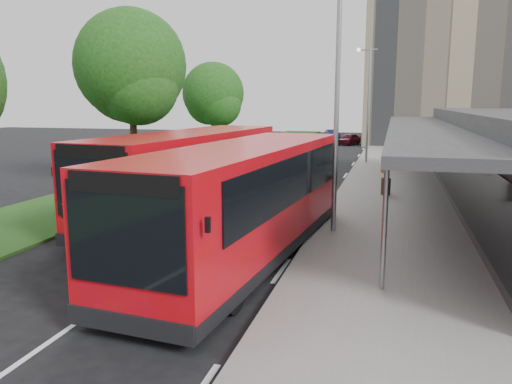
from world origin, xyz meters
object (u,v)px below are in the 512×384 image
(lamp_post_near, at_px, (335,92))
(car_far, at_px, (332,135))
(bollard, at_px, (383,164))
(litter_bin, at_px, (386,186))
(car_near, at_px, (349,139))
(tree_far, at_px, (213,98))
(bus_main, at_px, (246,201))
(tree_mid, at_px, (131,73))
(bus_second, at_px, (190,174))
(lamp_post_far, at_px, (367,97))

(lamp_post_near, xyz_separation_m, car_far, (-5.10, 43.17, -4.13))
(lamp_post_near, bearing_deg, bollard, 84.85)
(litter_bin, bearing_deg, car_far, 100.64)
(bollard, relative_size, car_near, 0.32)
(lamp_post_near, height_order, car_near, lamp_post_near)
(tree_far, bearing_deg, bus_main, -67.76)
(lamp_post_near, distance_m, litter_bin, 8.49)
(car_near, xyz_separation_m, car_far, (-2.56, 6.74, 0.00))
(tree_far, xyz_separation_m, bus_main, (9.08, -22.22, -3.06))
(tree_mid, distance_m, car_far, 37.00)
(bus_main, height_order, bollard, bus_main)
(bus_main, bearing_deg, bus_second, 133.88)
(tree_far, height_order, lamp_post_far, lamp_post_far)
(lamp_post_far, height_order, car_far, lamp_post_far)
(bus_main, relative_size, bus_second, 0.99)
(tree_mid, xyz_separation_m, litter_bin, (12.78, 0.15, -5.31))
(lamp_post_far, xyz_separation_m, litter_bin, (1.66, -12.80, -4.18))
(tree_far, bearing_deg, car_far, 75.97)
(lamp_post_near, distance_m, lamp_post_far, 20.00)
(lamp_post_near, bearing_deg, tree_mid, 147.64)
(litter_bin, bearing_deg, bus_second, -140.81)
(bus_main, bearing_deg, lamp_post_near, 62.60)
(lamp_post_far, xyz_separation_m, car_near, (-2.54, 16.43, -4.13))
(lamp_post_near, height_order, lamp_post_far, same)
(lamp_post_far, height_order, bus_main, lamp_post_far)
(tree_mid, relative_size, bus_second, 0.77)
(litter_bin, distance_m, car_near, 29.53)
(bus_second, distance_m, litter_bin, 9.41)
(lamp_post_near, height_order, car_far, lamp_post_near)
(tree_mid, bearing_deg, bollard, 31.80)
(car_far, bearing_deg, bus_main, -105.02)
(lamp_post_far, xyz_separation_m, car_far, (-5.10, 23.17, -4.13))
(tree_mid, distance_m, tree_far, 12.05)
(tree_mid, relative_size, bus_main, 0.78)
(bus_second, distance_m, car_far, 41.89)
(tree_far, relative_size, car_far, 2.04)
(bus_main, bearing_deg, bollard, 84.80)
(bus_main, height_order, car_far, bus_main)
(bus_second, height_order, litter_bin, bus_second)
(tree_far, bearing_deg, lamp_post_near, -59.71)
(lamp_post_near, xyz_separation_m, bus_main, (-2.04, -3.16, -3.06))
(lamp_post_far, relative_size, bus_second, 0.68)
(lamp_post_far, xyz_separation_m, bus_second, (-5.58, -18.70, -3.04))
(litter_bin, relative_size, car_far, 0.22)
(bus_second, relative_size, car_far, 3.28)
(litter_bin, bearing_deg, bus_main, -109.64)
(bollard, bearing_deg, car_far, 102.76)
(tree_far, relative_size, litter_bin, 9.32)
(bus_main, distance_m, bollard, 18.28)
(lamp_post_near, height_order, litter_bin, lamp_post_near)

